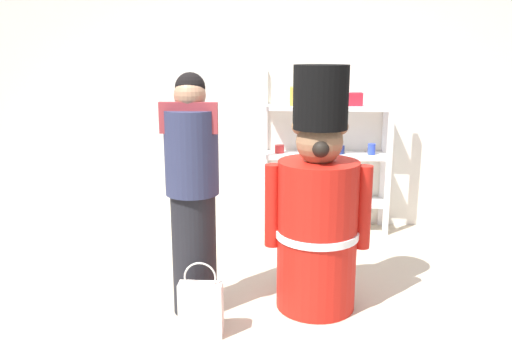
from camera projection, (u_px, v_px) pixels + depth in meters
The scene contains 6 objects.
ground_plane at pixel (269, 327), 3.41m from camera, with size 6.40×6.40×0.00m, color beige.
back_wall at pixel (278, 99), 5.26m from camera, with size 6.40×0.12×2.60m, color silver.
merchandise_shelf at pixel (324, 151), 5.13m from camera, with size 1.26×0.35×1.59m.
teddy_bear_guard at pixel (318, 211), 3.55m from camera, with size 0.73×0.58×1.69m.
person_shopper at pixel (193, 194), 3.45m from camera, with size 0.37×0.36×1.65m.
shopping_bag at pixel (201, 308), 3.27m from camera, with size 0.28×0.10×0.50m.
Camera 1 is at (0.10, -3.09, 1.78)m, focal length 36.23 mm.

